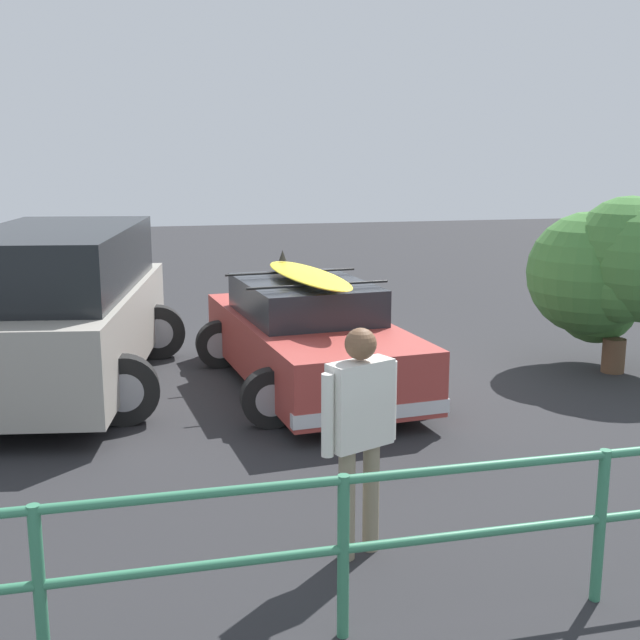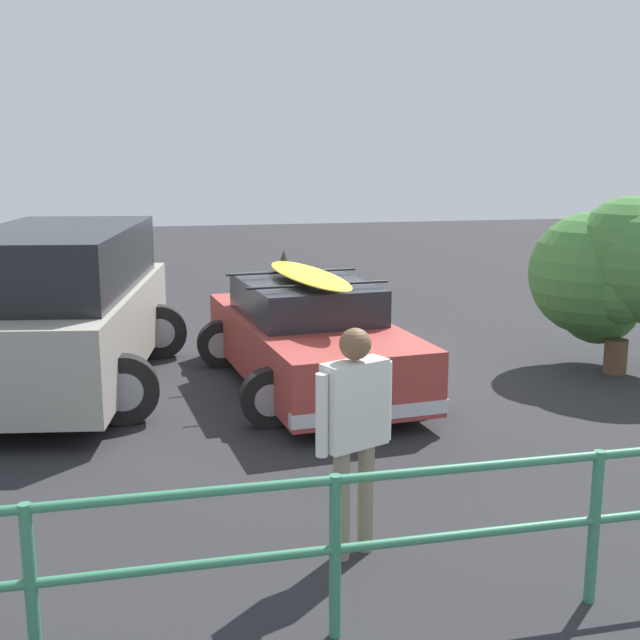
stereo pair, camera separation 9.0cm
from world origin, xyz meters
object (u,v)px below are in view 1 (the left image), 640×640
Objects in this scene: person_bystander at (360,421)px; bush_near_left at (618,269)px; sedan_car at (308,336)px; suv_car at (60,308)px.

bush_near_left is (-4.58, -3.99, 0.35)m from person_bystander.
person_bystander is (0.54, 4.16, 0.36)m from sedan_car.
person_bystander is at bearing 41.09° from bush_near_left.
bush_near_left is at bearing 177.52° from sedan_car.
sedan_car is at bearing 168.15° from suv_car.
person_bystander is at bearing 82.56° from sedan_car.
bush_near_left is (-6.91, 0.78, 0.34)m from suv_car.
sedan_car is 4.22m from person_bystander.
sedan_car is 2.96m from suv_car.
suv_car is at bearing -6.42° from bush_near_left.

